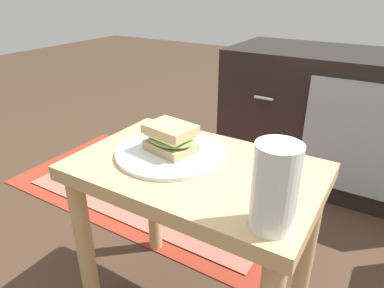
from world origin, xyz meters
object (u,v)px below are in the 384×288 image
Objects in this scene: plate at (171,152)px; beer_glass at (275,189)px; sandwich_front at (170,138)px; tv_cabinet at (338,120)px.

beer_glass is at bearing -24.38° from plate.
beer_glass is (0.30, -0.14, 0.07)m from plate.
plate is at bearing 165.96° from sandwich_front.
tv_cabinet is at bearing 75.71° from sandwich_front.
sandwich_front is at bearing -104.29° from tv_cabinet.
sandwich_front reaches higher than plate.
plate is (-0.24, -0.93, 0.17)m from tv_cabinet.
plate is 0.04m from sandwich_front.
beer_glass is (0.30, -0.14, 0.03)m from sandwich_front.
sandwich_front is at bearing 155.62° from beer_glass.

